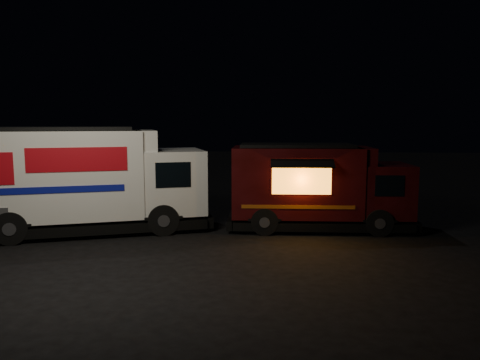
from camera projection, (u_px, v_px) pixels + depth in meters
name	position (u px, v px, depth m)	size (l,w,h in m)	color
ground	(186.00, 244.00, 13.07)	(80.00, 80.00, 0.00)	black
white_truck	(93.00, 180.00, 14.39)	(7.16, 2.44, 3.24)	white
red_truck	(320.00, 187.00, 14.80)	(5.82, 2.14, 2.71)	#380A0D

